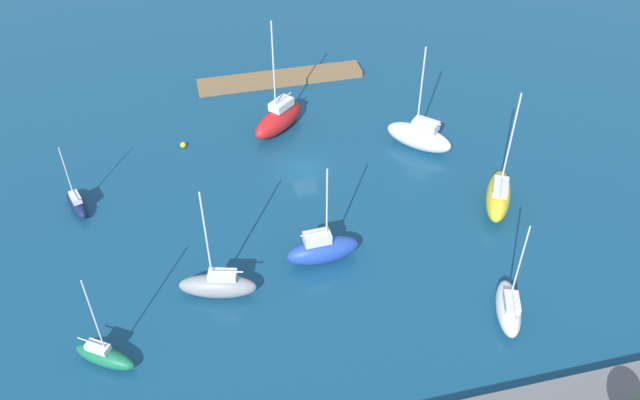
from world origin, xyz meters
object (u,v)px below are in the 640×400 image
(sailboat_gray_inner_mooring, at_px, (218,285))
(sailboat_navy_center_basin, at_px, (77,203))
(sailboat_red_near_pier, at_px, (279,119))
(sailboat_green_lone_south, at_px, (104,356))
(pier_dock, at_px, (280,78))
(sailboat_white_mid_basin, at_px, (419,136))
(mooring_buoy_yellow, at_px, (183,145))
(sailboat_blue_far_south, at_px, (323,249))
(sailboat_yellow_outer_mooring, at_px, (498,195))
(sailboat_white_lone_north, at_px, (509,308))

(sailboat_gray_inner_mooring, bearing_deg, sailboat_navy_center_basin, -34.00)
(sailboat_red_near_pier, relative_size, sailboat_green_lone_south, 1.41)
(sailboat_green_lone_south, bearing_deg, pier_dock, 94.86)
(pier_dock, bearing_deg, sailboat_green_lone_south, 61.05)
(sailboat_white_mid_basin, height_order, mooring_buoy_yellow, sailboat_white_mid_basin)
(pier_dock, bearing_deg, mooring_buoy_yellow, 40.81)
(sailboat_navy_center_basin, relative_size, sailboat_blue_far_south, 0.72)
(sailboat_red_near_pier, bearing_deg, sailboat_green_lone_south, 14.74)
(sailboat_yellow_outer_mooring, relative_size, sailboat_white_mid_basin, 1.06)
(sailboat_white_lone_north, relative_size, sailboat_yellow_outer_mooring, 0.78)
(sailboat_white_lone_north, relative_size, sailboat_navy_center_basin, 1.33)
(pier_dock, xyz_separation_m, mooring_buoy_yellow, (13.40, 11.57, -0.10))
(pier_dock, relative_size, sailboat_gray_inner_mooring, 1.79)
(sailboat_white_lone_north, bearing_deg, sailboat_blue_far_south, 72.79)
(sailboat_red_near_pier, distance_m, sailboat_blue_far_south, 21.69)
(pier_dock, xyz_separation_m, sailboat_yellow_outer_mooring, (-16.77, 29.10, 1.01))
(sailboat_white_mid_basin, bearing_deg, pier_dock, -10.06)
(sailboat_white_mid_basin, xyz_separation_m, mooring_buoy_yellow, (25.88, -6.14, -1.18))
(sailboat_red_near_pier, bearing_deg, pier_dock, -142.63)
(sailboat_navy_center_basin, xyz_separation_m, sailboat_yellow_outer_mooring, (-41.36, 9.23, 0.52))
(sailboat_red_near_pier, bearing_deg, sailboat_gray_inner_mooring, 26.30)
(sailboat_navy_center_basin, relative_size, mooring_buoy_yellow, 11.24)
(pier_dock, relative_size, mooring_buoy_yellow, 31.00)
(sailboat_green_lone_south, relative_size, sailboat_yellow_outer_mooring, 0.75)
(sailboat_white_lone_north, height_order, sailboat_yellow_outer_mooring, sailboat_yellow_outer_mooring)
(sailboat_yellow_outer_mooring, bearing_deg, sailboat_red_near_pier, 74.10)
(pier_dock, bearing_deg, sailboat_white_mid_basin, 125.16)
(sailboat_gray_inner_mooring, bearing_deg, sailboat_white_mid_basin, -130.62)
(pier_dock, xyz_separation_m, sailboat_red_near_pier, (2.21, 10.70, 1.11))
(sailboat_white_lone_north, bearing_deg, sailboat_navy_center_basin, 77.08)
(sailboat_yellow_outer_mooring, height_order, sailboat_blue_far_south, sailboat_yellow_outer_mooring)
(sailboat_green_lone_south, bearing_deg, mooring_buoy_yellow, 107.02)
(sailboat_white_lone_north, bearing_deg, sailboat_green_lone_south, 103.86)
(pier_dock, relative_size, sailboat_blue_far_south, 1.98)
(sailboat_red_near_pier, xyz_separation_m, sailboat_navy_center_basin, (22.38, 9.17, -0.61))
(sailboat_gray_inner_mooring, xyz_separation_m, sailboat_blue_far_south, (-9.89, -1.97, 0.19))
(pier_dock, distance_m, sailboat_yellow_outer_mooring, 33.60)
(sailboat_gray_inner_mooring, distance_m, sailboat_white_mid_basin, 29.71)
(sailboat_gray_inner_mooring, height_order, sailboat_blue_far_south, sailboat_gray_inner_mooring)
(sailboat_green_lone_south, relative_size, sailboat_white_mid_basin, 0.79)
(sailboat_green_lone_south, xyz_separation_m, mooring_buoy_yellow, (-8.41, -27.85, -0.56))
(sailboat_white_lone_north, bearing_deg, sailboat_gray_inner_mooring, 90.13)
(sailboat_navy_center_basin, distance_m, mooring_buoy_yellow, 13.94)
(sailboat_white_lone_north, height_order, sailboat_green_lone_south, sailboat_white_lone_north)
(sailboat_green_lone_south, distance_m, sailboat_white_mid_basin, 40.59)
(sailboat_white_lone_north, bearing_deg, sailboat_white_mid_basin, 16.99)
(pier_dock, height_order, sailboat_blue_far_south, sailboat_blue_far_south)
(sailboat_yellow_outer_mooring, relative_size, sailboat_blue_far_south, 1.22)
(sailboat_red_near_pier, height_order, sailboat_navy_center_basin, sailboat_red_near_pier)
(sailboat_navy_center_basin, xyz_separation_m, mooring_buoy_yellow, (-11.19, -8.30, -0.59))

